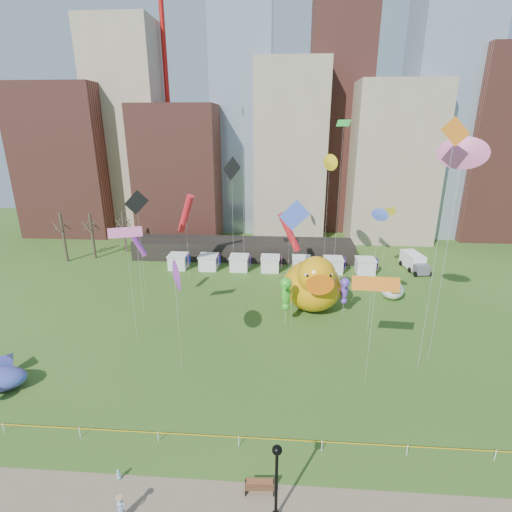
# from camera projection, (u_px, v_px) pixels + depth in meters

# --- Properties ---
(ground) EXTENTS (160.00, 160.00, 0.00)m
(ground) POSITION_uv_depth(u_px,v_px,m) (239.00, 446.00, 28.16)
(ground) COLOR #2F591C
(ground) RESTS_ON ground
(footpath) EXTENTS (70.00, 4.00, 0.02)m
(footpath) POSITION_uv_depth(u_px,v_px,m) (230.00, 510.00, 23.43)
(footpath) COLOR #7B684D
(footpath) RESTS_ON ground
(skyline) EXTENTS (101.00, 23.00, 68.00)m
(skyline) POSITION_uv_depth(u_px,v_px,m) (282.00, 129.00, 78.72)
(skyline) COLOR brown
(skyline) RESTS_ON ground
(pavilion) EXTENTS (38.00, 6.00, 3.20)m
(pavilion) POSITION_uv_depth(u_px,v_px,m) (243.00, 249.00, 67.55)
(pavilion) COLOR black
(pavilion) RESTS_ON ground
(vendor_tents) EXTENTS (33.24, 2.80, 2.40)m
(vendor_tents) POSITION_uv_depth(u_px,v_px,m) (270.00, 264.00, 61.71)
(vendor_tents) COLOR white
(vendor_tents) RESTS_ON ground
(bare_trees) EXTENTS (8.44, 6.44, 8.50)m
(bare_trees) POSITION_uv_depth(u_px,v_px,m) (93.00, 235.00, 67.14)
(bare_trees) COLOR #382B21
(bare_trees) RESTS_ON ground
(caution_tape) EXTENTS (50.00, 0.06, 0.90)m
(caution_tape) POSITION_uv_depth(u_px,v_px,m) (239.00, 438.00, 27.94)
(caution_tape) COLOR white
(caution_tape) RESTS_ON ground
(big_duck) EXTENTS (7.97, 10.32, 7.74)m
(big_duck) POSITION_uv_depth(u_px,v_px,m) (313.00, 283.00, 47.93)
(big_duck) COLOR orange
(big_duck) RESTS_ON ground
(small_duck) EXTENTS (3.42, 4.28, 3.14)m
(small_duck) POSITION_uv_depth(u_px,v_px,m) (392.00, 289.00, 51.50)
(small_duck) COLOR white
(small_duck) RESTS_ON ground
(seahorse_green) EXTENTS (1.59, 1.87, 6.01)m
(seahorse_green) POSITION_uv_depth(u_px,v_px,m) (286.00, 291.00, 43.72)
(seahorse_green) COLOR silver
(seahorse_green) RESTS_ON ground
(seahorse_purple) EXTENTS (1.35, 1.58, 4.95)m
(seahorse_purple) POSITION_uv_depth(u_px,v_px,m) (345.00, 289.00, 46.38)
(seahorse_purple) COLOR silver
(seahorse_purple) RESTS_ON ground
(park_bench) EXTENTS (1.88, 0.71, 0.94)m
(park_bench) POSITION_uv_depth(u_px,v_px,m) (259.00, 485.00, 24.48)
(park_bench) COLOR brown
(park_bench) RESTS_ON footpath
(lamppost) EXTENTS (0.58, 0.58, 5.58)m
(lamppost) POSITION_uv_depth(u_px,v_px,m) (277.00, 474.00, 21.91)
(lamppost) COLOR black
(lamppost) RESTS_ON footpath
(box_truck) EXTENTS (3.27, 6.45, 2.62)m
(box_truck) POSITION_uv_depth(u_px,v_px,m) (414.00, 262.00, 62.04)
(box_truck) COLOR white
(box_truck) RESTS_ON ground
(woman) EXTENTS (0.62, 0.42, 1.66)m
(woman) POSITION_uv_depth(u_px,v_px,m) (121.00, 509.00, 22.64)
(woman) COLOR silver
(woman) RESTS_ON footpath
(toddler) EXTENTS (0.31, 0.26, 0.79)m
(toddler) POSITION_uv_depth(u_px,v_px,m) (119.00, 474.00, 25.38)
(toddler) COLOR white
(toddler) RESTS_ON footpath
(kite_0) EXTENTS (3.39, 2.83, 13.12)m
(kite_0) POSITION_uv_depth(u_px,v_px,m) (186.00, 214.00, 55.26)
(kite_0) COLOR silver
(kite_0) RESTS_ON ground
(kite_1) EXTENTS (2.61, 1.45, 21.38)m
(kite_1) POSITION_uv_depth(u_px,v_px,m) (463.00, 153.00, 32.23)
(kite_1) COLOR silver
(kite_1) RESTS_ON ground
(kite_2) EXTENTS (3.16, 0.23, 14.62)m
(kite_2) POSITION_uv_depth(u_px,v_px,m) (137.00, 204.00, 48.36)
(kite_2) COLOR silver
(kite_2) RESTS_ON ground
(kite_3) EXTENTS (1.49, 2.41, 22.86)m
(kite_3) POSITION_uv_depth(u_px,v_px,m) (343.00, 125.00, 45.18)
(kite_3) COLOR silver
(kite_3) RESTS_ON ground
(kite_4) EXTENTS (2.90, 2.69, 10.92)m
(kite_4) POSITION_uv_depth(u_px,v_px,m) (389.00, 212.00, 55.41)
(kite_4) COLOR silver
(kite_4) RESTS_ON ground
(kite_5) EXTENTS (3.25, 0.79, 14.96)m
(kite_5) POSITION_uv_depth(u_px,v_px,m) (294.00, 217.00, 40.33)
(kite_5) COLOR silver
(kite_5) RESTS_ON ground
(kite_6) EXTENTS (2.28, 0.10, 22.93)m
(kite_6) POSITION_uv_depth(u_px,v_px,m) (454.00, 141.00, 30.06)
(kite_6) COLOR silver
(kite_6) RESTS_ON ground
(kite_7) EXTENTS (2.22, 1.75, 11.06)m
(kite_7) POSITION_uv_depth(u_px,v_px,m) (137.00, 242.00, 45.40)
(kite_7) COLOR silver
(kite_7) RESTS_ON ground
(kite_8) EXTENTS (3.37, 1.12, 10.95)m
(kite_8) POSITION_uv_depth(u_px,v_px,m) (289.00, 232.00, 53.51)
(kite_8) COLOR silver
(kite_8) RESTS_ON ground
(kite_9) EXTENTS (3.19, 1.56, 12.80)m
(kite_9) POSITION_uv_depth(u_px,v_px,m) (125.00, 233.00, 37.61)
(kite_9) COLOR silver
(kite_9) RESTS_ON ground
(kite_10) EXTENTS (2.52, 1.80, 18.52)m
(kite_10) POSITION_uv_depth(u_px,v_px,m) (232.00, 171.00, 49.14)
(kite_10) COLOR silver
(kite_10) RESTS_ON ground
(kite_11) EXTENTS (0.20, 1.31, 24.58)m
(kite_11) POSITION_uv_depth(u_px,v_px,m) (242.00, 114.00, 50.20)
(kite_11) COLOR silver
(kite_11) RESTS_ON ground
(kite_12) EXTENTS (1.32, 2.12, 18.47)m
(kite_12) POSITION_uv_depth(u_px,v_px,m) (330.00, 163.00, 53.25)
(kite_12) COLOR silver
(kite_12) RESTS_ON ground
(kite_13) EXTENTS (1.04, 1.02, 14.24)m
(kite_13) POSITION_uv_depth(u_px,v_px,m) (379.00, 216.00, 39.18)
(kite_13) COLOR silver
(kite_13) RESTS_ON ground
(kite_14) EXTENTS (3.98, 0.74, 10.20)m
(kite_14) POSITION_uv_depth(u_px,v_px,m) (376.00, 284.00, 32.34)
(kite_14) COLOR silver
(kite_14) RESTS_ON ground
(kite_15) EXTENTS (1.40, 2.46, 11.12)m
(kite_15) POSITION_uv_depth(u_px,v_px,m) (175.00, 276.00, 33.49)
(kite_15) COLOR silver
(kite_15) RESTS_ON ground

